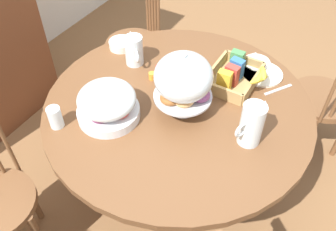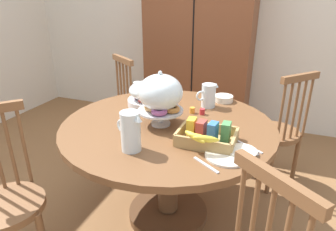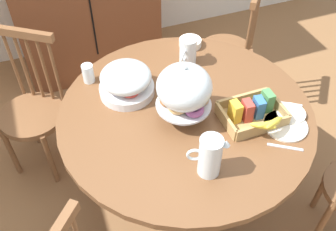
% 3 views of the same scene
% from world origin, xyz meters
% --- Properties ---
extents(ground_plane, '(10.00, 10.00, 0.00)m').
position_xyz_m(ground_plane, '(0.00, 0.00, 0.00)').
color(ground_plane, brown).
extents(dining_table, '(1.35, 1.35, 0.74)m').
position_xyz_m(dining_table, '(0.14, -0.05, 0.55)').
color(dining_table, brown).
rests_on(dining_table, ground_plane).
extents(windsor_chair_facing_door, '(0.47, 0.47, 0.97)m').
position_xyz_m(windsor_chair_facing_door, '(0.88, -0.67, 0.45)').
color(windsor_chair_facing_door, brown).
rests_on(windsor_chair_facing_door, ground_plane).
extents(windsor_chair_far_side, '(0.47, 0.47, 0.97)m').
position_xyz_m(windsor_chair_far_side, '(0.80, 0.67, 0.45)').
color(windsor_chair_far_side, brown).
rests_on(windsor_chair_far_side, ground_plane).
extents(pastry_stand_with_dome, '(0.28, 0.28, 0.34)m').
position_xyz_m(pastry_stand_with_dome, '(0.11, -0.09, 0.94)').
color(pastry_stand_with_dome, silver).
rests_on(pastry_stand_with_dome, dining_table).
extents(fruit_platter_covered, '(0.30, 0.30, 0.18)m').
position_xyz_m(fruit_platter_covered, '(-0.11, 0.20, 0.83)').
color(fruit_platter_covered, silver).
rests_on(fruit_platter_covered, dining_table).
extents(orange_juice_pitcher, '(0.18, 0.10, 0.21)m').
position_xyz_m(orange_juice_pitcher, '(0.08, -0.44, 0.84)').
color(orange_juice_pitcher, silver).
rests_on(orange_juice_pitcher, dining_table).
extents(milk_pitcher, '(0.14, 0.15, 0.17)m').
position_xyz_m(milk_pitcher, '(0.30, 0.33, 0.82)').
color(milk_pitcher, silver).
rests_on(milk_pitcher, dining_table).
extents(cereal_basket, '(0.32, 0.30, 0.12)m').
position_xyz_m(cereal_basket, '(0.43, -0.23, 0.79)').
color(cereal_basket, tan).
rests_on(cereal_basket, dining_table).
extents(china_plate_large, '(0.22, 0.22, 0.01)m').
position_xyz_m(china_plate_large, '(0.57, -0.33, 0.75)').
color(china_plate_large, white).
rests_on(china_plate_large, dining_table).
extents(china_plate_small, '(0.15, 0.15, 0.01)m').
position_xyz_m(china_plate_small, '(0.63, -0.27, 0.76)').
color(china_plate_small, white).
rests_on(china_plate_small, china_plate_large).
extents(cereal_bowl, '(0.14, 0.14, 0.04)m').
position_xyz_m(cereal_bowl, '(0.39, 0.48, 0.76)').
color(cereal_bowl, white).
rests_on(cereal_bowl, dining_table).
extents(drinking_glass, '(0.06, 0.06, 0.11)m').
position_xyz_m(drinking_glass, '(-0.28, 0.37, 0.80)').
color(drinking_glass, silver).
rests_on(drinking_glass, dining_table).
extents(jam_jar_strawberry, '(0.04, 0.04, 0.04)m').
position_xyz_m(jam_jar_strawberry, '(0.30, 0.17, 0.76)').
color(jam_jar_strawberry, '#B7282D').
rests_on(jam_jar_strawberry, dining_table).
extents(jam_jar_apricot, '(0.04, 0.04, 0.04)m').
position_xyz_m(jam_jar_apricot, '(0.23, 0.17, 0.76)').
color(jam_jar_apricot, orange).
rests_on(jam_jar_apricot, dining_table).
extents(table_knife, '(0.15, 0.11, 0.01)m').
position_xyz_m(table_knife, '(0.64, -0.21, 0.74)').
color(table_knife, silver).
rests_on(table_knife, dining_table).
extents(dinner_fork, '(0.15, 0.11, 0.01)m').
position_xyz_m(dinner_fork, '(0.66, -0.19, 0.74)').
color(dinner_fork, silver).
rests_on(dinner_fork, dining_table).
extents(soup_spoon, '(0.15, 0.11, 0.01)m').
position_xyz_m(soup_spoon, '(0.49, -0.45, 0.74)').
color(soup_spoon, silver).
rests_on(soup_spoon, dining_table).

